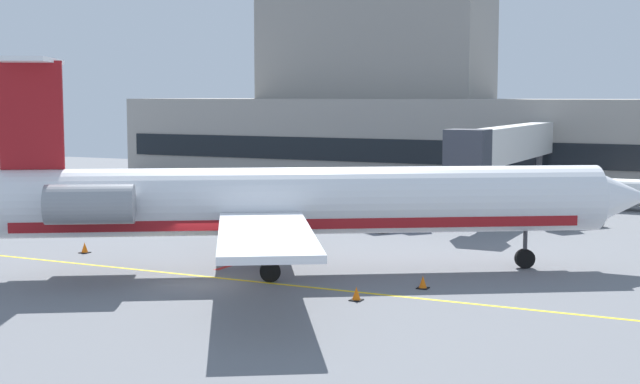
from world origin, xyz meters
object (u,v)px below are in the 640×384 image
at_px(regional_jet, 286,202).
at_px(pushback_tractor, 400,215).
at_px(fuel_tank, 632,193).
at_px(baggage_tug, 318,206).
at_px(belt_loader, 566,212).

height_order(regional_jet, pushback_tractor, regional_jet).
distance_m(pushback_tractor, fuel_tank, 19.00).
height_order(baggage_tug, belt_loader, baggage_tug).
bearing_deg(fuel_tank, pushback_tractor, -126.41).
bearing_deg(pushback_tractor, baggage_tug, 172.18).
bearing_deg(regional_jet, baggage_tug, 110.98).
bearing_deg(baggage_tug, pushback_tractor, -7.82).
xyz_separation_m(regional_jet, pushback_tractor, (-0.15, 14.85, -2.35)).
height_order(pushback_tractor, fuel_tank, fuel_tank).
bearing_deg(baggage_tug, regional_jet, -69.02).
bearing_deg(pushback_tractor, regional_jet, -89.44).
distance_m(regional_jet, fuel_tank, 32.19).
xyz_separation_m(baggage_tug, belt_loader, (14.63, 4.19, -0.03)).
relative_size(regional_jet, belt_loader, 7.37).
distance_m(pushback_tractor, belt_loader, 10.10).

